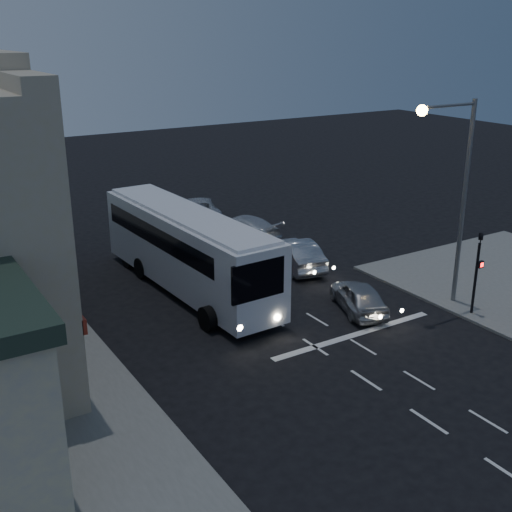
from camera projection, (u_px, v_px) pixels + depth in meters
ground at (348, 368)px, 23.60m from camera, size 120.00×120.00×0.00m
road_markings at (321, 327)px, 26.89m from camera, size 8.00×30.55×0.01m
tour_bus at (187, 248)px, 30.12m from camera, size 3.19×12.76×3.89m
car_suv at (358, 296)px, 28.27m from camera, size 2.83×4.27×1.35m
car_sedan_a at (295, 254)px, 33.42m from camera, size 2.59×4.95×1.55m
car_sedan_b at (242, 228)px, 37.76m from camera, size 3.34×5.57×1.51m
car_sedan_c at (197, 209)px, 41.88m from camera, size 3.98×5.94×1.51m
traffic_signal_main at (478, 263)px, 27.21m from camera, size 0.25×0.35×4.10m
streetlight at (456, 181)px, 27.12m from camera, size 3.32×0.44×9.00m
street_tree at (11, 194)px, 30.05m from camera, size 4.00×4.00×6.20m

